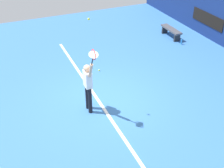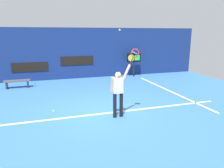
{
  "view_description": "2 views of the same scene",
  "coord_description": "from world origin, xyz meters",
  "px_view_note": "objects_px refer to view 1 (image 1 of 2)",
  "views": [
    {
      "loc": [
        7.66,
        -2.99,
        5.93
      ],
      "look_at": [
        0.68,
        0.06,
        1.03
      ],
      "focal_mm": 46.72,
      "sensor_mm": 36.0,
      "label": 1
    },
    {
      "loc": [
        -2.11,
        -7.64,
        3.03
      ],
      "look_at": [
        0.16,
        -0.5,
        1.24
      ],
      "focal_mm": 34.24,
      "sensor_mm": 36.0,
      "label": 2
    }
  ],
  "objects_px": {
    "tennis_player": "(88,84)",
    "tennis_ball": "(89,19)",
    "spare_ball": "(99,70)",
    "tennis_racket": "(93,55)",
    "water_bottle": "(181,42)",
    "court_bench": "(171,31)"
  },
  "relations": [
    {
      "from": "tennis_ball",
      "to": "spare_ball",
      "type": "height_order",
      "value": "tennis_ball"
    },
    {
      "from": "tennis_ball",
      "to": "court_bench",
      "type": "distance_m",
      "value": 7.53
    },
    {
      "from": "tennis_ball",
      "to": "spare_ball",
      "type": "relative_size",
      "value": 1.0
    },
    {
      "from": "tennis_player",
      "to": "tennis_racket",
      "type": "relative_size",
      "value": 3.16
    },
    {
      "from": "tennis_racket",
      "to": "water_bottle",
      "type": "distance_m",
      "value": 7.19
    },
    {
      "from": "water_bottle",
      "to": "tennis_ball",
      "type": "bearing_deg",
      "value": -60.97
    },
    {
      "from": "tennis_racket",
      "to": "tennis_ball",
      "type": "xyz_separation_m",
      "value": [
        -0.54,
        0.1,
        0.83
      ]
    },
    {
      "from": "tennis_player",
      "to": "tennis_ball",
      "type": "height_order",
      "value": "tennis_ball"
    },
    {
      "from": "tennis_player",
      "to": "spare_ball",
      "type": "xyz_separation_m",
      "value": [
        -2.27,
        1.23,
        -0.98
      ]
    },
    {
      "from": "tennis_ball",
      "to": "water_bottle",
      "type": "height_order",
      "value": "tennis_ball"
    },
    {
      "from": "tennis_ball",
      "to": "court_bench",
      "type": "xyz_separation_m",
      "value": [
        -4.08,
        5.68,
        -2.8
      ]
    },
    {
      "from": "tennis_racket",
      "to": "spare_ball",
      "type": "relative_size",
      "value": 9.1
    },
    {
      "from": "court_bench",
      "to": "spare_ball",
      "type": "relative_size",
      "value": 20.59
    },
    {
      "from": "spare_ball",
      "to": "tennis_racket",
      "type": "bearing_deg",
      "value": -23.2
    },
    {
      "from": "tennis_racket",
      "to": "water_bottle",
      "type": "relative_size",
      "value": 2.58
    },
    {
      "from": "tennis_player",
      "to": "tennis_ball",
      "type": "xyz_separation_m",
      "value": [
        0.07,
        0.09,
        2.13
      ]
    },
    {
      "from": "court_bench",
      "to": "spare_ball",
      "type": "distance_m",
      "value": 4.87
    },
    {
      "from": "tennis_ball",
      "to": "water_bottle",
      "type": "xyz_separation_m",
      "value": [
        -3.15,
        5.68,
        -3.02
      ]
    },
    {
      "from": "tennis_player",
      "to": "tennis_racket",
      "type": "distance_m",
      "value": 1.43
    },
    {
      "from": "court_bench",
      "to": "water_bottle",
      "type": "bearing_deg",
      "value": 0.0
    },
    {
      "from": "tennis_player",
      "to": "water_bottle",
      "type": "height_order",
      "value": "tennis_player"
    },
    {
      "from": "tennis_player",
      "to": "tennis_ball",
      "type": "relative_size",
      "value": 28.74
    }
  ]
}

